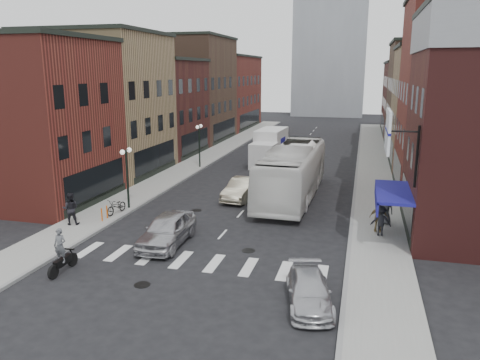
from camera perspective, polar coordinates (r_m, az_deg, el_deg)
name	(u,v)px	position (r m, az deg, el deg)	size (l,w,h in m)	color
ground	(217,240)	(25.68, -2.80, -7.37)	(160.00, 160.00, 0.00)	black
sidewalk_left	(203,159)	(48.44, -4.55, 2.53)	(3.00, 74.00, 0.15)	gray
sidewalk_right	(374,168)	(45.80, 15.97, 1.44)	(3.00, 74.00, 0.15)	gray
curb_left	(217,161)	(47.99, -2.86, 2.37)	(0.20, 74.00, 0.16)	gray
curb_right	(357,168)	(45.80, 14.09, 1.45)	(0.20, 74.00, 0.16)	gray
crosswalk_stripes	(199,262)	(23.05, -5.08, -9.89)	(12.00, 2.20, 0.01)	silver
bldg_left_near	(28,121)	(35.51, -24.44, 6.60)	(10.30, 9.20, 11.30)	maroon
bldg_left_mid_a	(101,104)	(43.22, -16.55, 8.87)	(10.30, 10.20, 12.30)	#A08458
bldg_left_mid_b	(151,107)	(52.09, -10.76, 8.73)	(10.30, 10.20, 10.30)	#471A19
bldg_left_far_a	(188,89)	(62.10, -6.40, 10.95)	(10.30, 12.20, 13.30)	#4F3527
bldg_left_far_b	(220,92)	(75.36, -2.49, 10.64)	(10.30, 16.20, 11.30)	maroon
bldg_right_mid_a	(476,97)	(37.73, 26.85, 8.98)	(10.30, 10.20, 14.30)	maroon
bldg_right_mid_b	(450,108)	(47.64, 24.26, 8.01)	(10.30, 10.20, 11.30)	#A08458
bldg_right_far_a	(435,96)	(58.47, 22.63, 9.41)	(10.30, 12.20, 12.30)	#4F3527
bldg_right_far_b	(420,98)	(72.41, 21.14, 9.28)	(10.30, 16.20, 10.30)	#471A19
awning_blue	(390,193)	(26.24, 17.81, -1.54)	(1.80, 5.00, 0.78)	navy
billboard_sign	(390,132)	(23.61, 17.80, 5.56)	(1.52, 3.00, 3.70)	black
streetlamp_near	(127,167)	(31.27, -13.65, 1.57)	(0.32, 1.22, 4.11)	black
streetlamp_far	(199,138)	(43.90, -4.99, 5.17)	(0.32, 1.22, 4.11)	black
bike_rack	(104,213)	(29.67, -16.20, -3.92)	(0.08, 0.68, 0.80)	#D8590C
box_truck	(269,148)	(45.94, 3.58, 3.97)	(2.65, 7.84, 3.36)	silver
motorcycle_rider	(61,252)	(22.90, -20.97, -8.22)	(0.59, 2.09, 2.13)	black
transit_bus	(293,172)	(33.94, 6.45, 1.00)	(3.17, 13.54, 3.77)	silver
sedan_left_near	(167,230)	(25.09, -8.88, -6.00)	(1.97, 4.89, 1.67)	#BCBBC1
sedan_left_far	(242,189)	(33.41, 0.24, -1.10)	(1.61, 4.61, 1.52)	beige
curb_car	(309,291)	(19.02, 8.41, -13.26)	(1.66, 4.07, 1.18)	#BBBBC0
parked_bicycle	(117,206)	(30.67, -14.81, -3.11)	(0.64, 1.84, 0.97)	black
ped_left_solo	(71,209)	(29.23, -19.96, -3.31)	(0.93, 0.54, 1.92)	black
ped_right_a	(381,221)	(26.85, 16.80, -4.79)	(1.08, 0.53, 1.67)	black
ped_right_b	(379,217)	(27.39, 16.56, -4.37)	(1.00, 0.50, 1.71)	olive
ped_right_c	(386,210)	(28.95, 17.35, -3.47)	(0.84, 0.55, 1.72)	#505257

